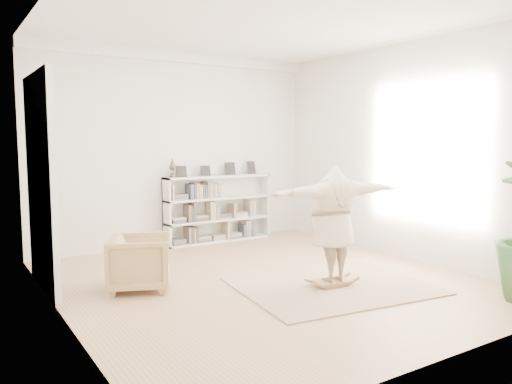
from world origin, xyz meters
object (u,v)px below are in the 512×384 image
bookshelf (218,209)px  armchair (140,262)px  rocker_board (332,282)px  person (333,220)px

bookshelf → armchair: bookshelf is taller
bookshelf → rocker_board: bearing=-92.3°
rocker_board → bookshelf: bearing=94.8°
rocker_board → person: (0.00, -0.00, 0.85)m
armchair → rocker_board: armchair is taller
person → rocker_board: bearing=-82.9°
armchair → person: person is taller
bookshelf → person: person is taller
armchair → person: bearing=-97.0°
bookshelf → rocker_board: size_ratio=4.11×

